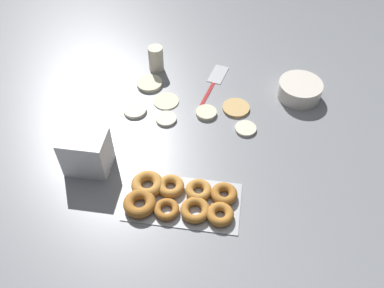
{
  "coord_description": "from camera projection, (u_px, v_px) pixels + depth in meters",
  "views": [
    {
      "loc": [
        0.14,
        -1.03,
        1.1
      ],
      "look_at": [
        0.0,
        -0.09,
        0.04
      ],
      "focal_mm": 38.0,
      "sensor_mm": 36.0,
      "label": 1
    }
  ],
  "objects": [
    {
      "name": "ground_plane",
      "position": [
        195.0,
        133.0,
        1.52
      ],
      "size": [
        3.0,
        3.0,
        0.0
      ],
      "primitive_type": "plane",
      "color": "gray"
    },
    {
      "name": "pancake_0",
      "position": [
        206.0,
        113.0,
        1.58
      ],
      "size": [
        0.08,
        0.08,
        0.01
      ],
      "primitive_type": "cylinder",
      "color": "beige",
      "rests_on": "ground_plane"
    },
    {
      "name": "pancake_1",
      "position": [
        236.0,
        108.0,
        1.6
      ],
      "size": [
        0.11,
        0.11,
        0.01
      ],
      "primitive_type": "cylinder",
      "color": "tan",
      "rests_on": "ground_plane"
    },
    {
      "name": "pancake_2",
      "position": [
        166.0,
        101.0,
        1.63
      ],
      "size": [
        0.1,
        0.1,
        0.01
      ],
      "primitive_type": "cylinder",
      "color": "beige",
      "rests_on": "ground_plane"
    },
    {
      "name": "pancake_3",
      "position": [
        135.0,
        110.0,
        1.59
      ],
      "size": [
        0.09,
        0.09,
        0.01
      ],
      "primitive_type": "cylinder",
      "color": "silver",
      "rests_on": "ground_plane"
    },
    {
      "name": "pancake_4",
      "position": [
        166.0,
        119.0,
        1.56
      ],
      "size": [
        0.08,
        0.08,
        0.01
      ],
      "primitive_type": "cylinder",
      "color": "silver",
      "rests_on": "ground_plane"
    },
    {
      "name": "pancake_5",
      "position": [
        246.0,
        129.0,
        1.52
      ],
      "size": [
        0.08,
        0.08,
        0.01
      ],
      "primitive_type": "cylinder",
      "color": "beige",
      "rests_on": "ground_plane"
    },
    {
      "name": "pancake_6",
      "position": [
        150.0,
        83.0,
        1.7
      ],
      "size": [
        0.11,
        0.11,
        0.01
      ],
      "primitive_type": "cylinder",
      "color": "beige",
      "rests_on": "ground_plane"
    },
    {
      "name": "donut_tray",
      "position": [
        178.0,
        198.0,
        1.3
      ],
      "size": [
        0.37,
        0.19,
        0.04
      ],
      "color": "#ADAFB5",
      "rests_on": "ground_plane"
    },
    {
      "name": "batter_bowl",
      "position": [
        300.0,
        90.0,
        1.63
      ],
      "size": [
        0.17,
        0.17,
        0.07
      ],
      "color": "silver",
      "rests_on": "ground_plane"
    },
    {
      "name": "container_stack",
      "position": [
        86.0,
        152.0,
        1.36
      ],
      "size": [
        0.15,
        0.11,
        0.15
      ],
      "color": "white",
      "rests_on": "ground_plane"
    },
    {
      "name": "paper_cup",
      "position": [
        156.0,
        59.0,
        1.73
      ],
      "size": [
        0.06,
        0.06,
        0.11
      ],
      "color": "beige",
      "rests_on": "ground_plane"
    },
    {
      "name": "spatula",
      "position": [
        216.0,
        78.0,
        1.73
      ],
      "size": [
        0.1,
        0.27,
        0.01
      ],
      "rotation": [
        0.0,
        0.0,
        1.35
      ],
      "color": "maroon",
      "rests_on": "ground_plane"
    }
  ]
}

